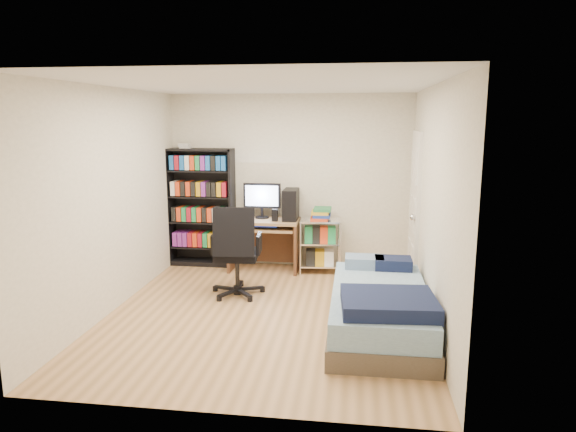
# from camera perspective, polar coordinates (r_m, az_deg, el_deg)

# --- Properties ---
(room) EXTENTS (3.58, 4.08, 2.58)m
(room) POSITION_cam_1_polar(r_m,az_deg,el_deg) (5.53, -2.51, 1.35)
(room) COLOR tan
(room) RESTS_ON ground
(media_shelf) EXTENTS (0.97, 0.32, 1.80)m
(media_shelf) POSITION_cam_1_polar(r_m,az_deg,el_deg) (7.66, -9.62, 1.12)
(media_shelf) COLOR black
(media_shelf) RESTS_ON room
(computer_desk) EXTENTS (0.99, 0.57, 1.24)m
(computer_desk) POSITION_cam_1_polar(r_m,az_deg,el_deg) (7.35, -1.82, -0.85)
(computer_desk) COLOR #A48454
(computer_desk) RESTS_ON room
(office_chair) EXTENTS (0.73, 0.73, 1.14)m
(office_chair) POSITION_cam_1_polar(r_m,az_deg,el_deg) (6.35, -5.73, -5.68)
(office_chair) COLOR black
(office_chair) RESTS_ON room
(wire_cart) EXTENTS (0.61, 0.46, 0.93)m
(wire_cart) POSITION_cam_1_polar(r_m,az_deg,el_deg) (7.25, 3.58, -1.55)
(wire_cart) COLOR white
(wire_cart) RESTS_ON room
(bed) EXTENTS (1.00, 1.99, 0.57)m
(bed) POSITION_cam_1_polar(r_m,az_deg,el_deg) (5.41, 10.18, -10.03)
(bed) COLOR brown
(bed) RESTS_ON room
(door) EXTENTS (0.12, 0.80, 2.00)m
(door) POSITION_cam_1_polar(r_m,az_deg,el_deg) (6.86, 13.90, 0.77)
(door) COLOR silver
(door) RESTS_ON room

